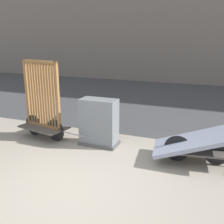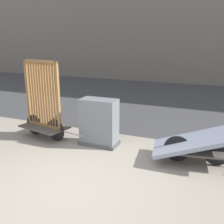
% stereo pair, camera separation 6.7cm
% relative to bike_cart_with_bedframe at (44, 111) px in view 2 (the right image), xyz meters
% --- Properties ---
extents(ground_plane, '(60.00, 60.00, 0.00)m').
position_rel_bike_cart_with_bedframe_xyz_m(ground_plane, '(1.98, -1.96, -0.75)').
color(ground_plane, gray).
extents(road_strip, '(56.00, 9.44, 0.01)m').
position_rel_bike_cart_with_bedframe_xyz_m(road_strip, '(1.98, 5.76, -0.74)').
color(road_strip, '#424244').
rests_on(road_strip, ground_plane).
extents(bike_cart_with_bedframe, '(2.02, 0.97, 2.09)m').
position_rel_bike_cart_with_bedframe_xyz_m(bike_cart_with_bedframe, '(0.00, 0.00, 0.00)').
color(bike_cart_with_bedframe, '#4C4742').
rests_on(bike_cart_with_bedframe, ground_plane).
extents(bike_cart_with_mattress, '(2.32, 1.24, 0.86)m').
position_rel_bike_cart_with_bedframe_xyz_m(bike_cart_with_mattress, '(3.98, 0.00, -0.28)').
color(bike_cart_with_mattress, '#4C4742').
rests_on(bike_cart_with_mattress, ground_plane).
extents(utility_cabinet, '(0.98, 0.53, 1.19)m').
position_rel_bike_cart_with_bedframe_xyz_m(utility_cabinet, '(1.57, 0.13, -0.19)').
color(utility_cabinet, '#4C4C4C').
rests_on(utility_cabinet, ground_plane).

